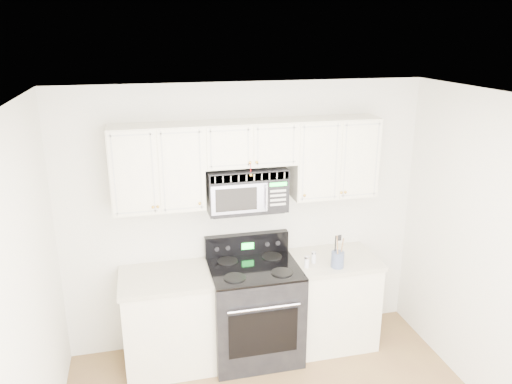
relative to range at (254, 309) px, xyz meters
name	(u,v)px	position (x,y,z in m)	size (l,w,h in m)	color
room	(303,310)	(0.00, -1.40, 0.82)	(3.51, 3.51, 2.61)	olive
base_cabinet_left	(170,323)	(-0.80, 0.04, -0.06)	(0.86, 0.65, 0.92)	silver
base_cabinet_right	(330,302)	(0.80, 0.04, -0.06)	(0.86, 0.65, 0.92)	silver
range	(254,309)	(0.00, 0.00, 0.00)	(0.83, 0.75, 1.14)	black
upper_cabinets	(249,158)	(0.00, 0.18, 1.45)	(2.44, 0.37, 0.75)	silver
microwave	(246,189)	(-0.04, 0.16, 1.17)	(0.72, 0.41, 0.40)	black
utensil_crock	(338,259)	(0.77, -0.16, 0.52)	(0.12, 0.12, 0.33)	#435878
shaker_salt	(307,262)	(0.48, -0.10, 0.49)	(0.05, 0.05, 0.11)	silver
shaker_pepper	(314,257)	(0.58, -0.02, 0.49)	(0.05, 0.05, 0.11)	silver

